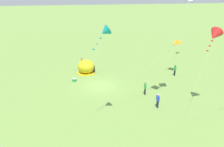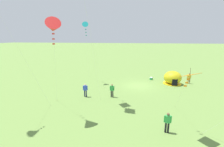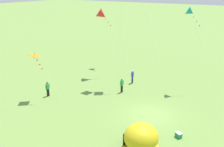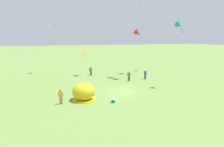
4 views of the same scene
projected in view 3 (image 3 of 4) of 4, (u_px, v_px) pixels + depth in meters
name	position (u px, v px, depth m)	size (l,w,h in m)	color
ground_plane	(150.00, 115.00, 25.22)	(300.00, 300.00, 0.00)	olive
popup_tent	(141.00, 138.00, 19.68)	(2.81, 2.81, 2.10)	gold
cooler_box	(179.00, 135.00, 21.45)	(0.59, 0.64, 0.44)	#1E8C4C
person_near_tent	(122.00, 85.00, 30.20)	(0.59, 0.28, 1.72)	black
person_center_field	(132.00, 76.00, 33.07)	(0.59, 0.29, 1.72)	#1E2347
person_with_toddler	(48.00, 88.00, 29.18)	(0.59, 0.25, 1.72)	black
kite_teal	(190.00, 12.00, 28.69)	(1.55, 4.47, 9.65)	silver
kite_orange	(35.00, 57.00, 27.21)	(1.53, 5.91, 5.36)	silver
kite_red	(102.00, 15.00, 33.91)	(3.19, 4.47, 9.01)	silver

